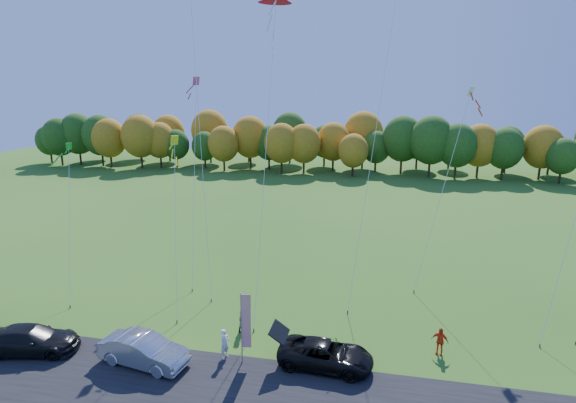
% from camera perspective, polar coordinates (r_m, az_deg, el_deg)
% --- Properties ---
extents(ground, '(160.00, 160.00, 0.00)m').
position_cam_1_polar(ground, '(26.46, -2.76, -18.10)').
color(ground, '#295C18').
extents(asphalt_strip, '(90.00, 6.00, 0.01)m').
position_cam_1_polar(asphalt_strip, '(23.29, -5.40, -23.17)').
color(asphalt_strip, black).
rests_on(asphalt_strip, ground).
extents(tree_line, '(116.00, 12.00, 10.00)m').
position_cam_1_polar(tree_line, '(78.16, 7.27, 3.57)').
color(tree_line, '#1E4711').
rests_on(tree_line, ground).
extents(black_suv, '(5.08, 2.58, 1.37)m').
position_cam_1_polar(black_suv, '(24.72, 4.80, -18.79)').
color(black_suv, black).
rests_on(black_suv, ground).
extents(silver_sedan, '(5.06, 2.46, 1.60)m').
position_cam_1_polar(silver_sedan, '(25.90, -17.87, -17.53)').
color(silver_sedan, '#B7B6BB').
rests_on(silver_sedan, ground).
extents(dark_truck_a, '(5.38, 3.06, 1.47)m').
position_cam_1_polar(dark_truck_a, '(29.38, -29.84, -14.96)').
color(dark_truck_a, black).
rests_on(dark_truck_a, ground).
extents(person_tailgate_a, '(0.61, 0.71, 1.66)m').
position_cam_1_polar(person_tailgate_a, '(25.44, -8.03, -17.46)').
color(person_tailgate_a, white).
rests_on(person_tailgate_a, ground).
extents(person_tailgate_b, '(1.00, 1.04, 1.69)m').
position_cam_1_polar(person_tailgate_b, '(27.74, -5.54, -14.49)').
color(person_tailgate_b, gray).
rests_on(person_tailgate_b, ground).
extents(person_east, '(0.99, 0.66, 1.56)m').
position_cam_1_polar(person_east, '(26.87, 18.72, -16.42)').
color(person_east, red).
rests_on(person_east, ground).
extents(feather_flag, '(0.53, 0.12, 4.01)m').
position_cam_1_polar(feather_flag, '(24.14, -5.49, -14.80)').
color(feather_flag, '#999999').
rests_on(feather_flag, ground).
extents(kite_delta_blue, '(6.04, 10.20, 32.56)m').
position_cam_1_polar(kite_delta_blue, '(33.64, -11.73, 16.76)').
color(kite_delta_blue, '#4C3F33').
rests_on(kite_delta_blue, ground).
extents(kite_parafoil_orange, '(5.49, 13.36, 32.95)m').
position_cam_1_polar(kite_parafoil_orange, '(33.07, 12.52, 17.58)').
color(kite_parafoil_orange, '#4C3F33').
rests_on(kite_parafoil_orange, ground).
extents(kite_delta_red, '(2.56, 11.52, 21.77)m').
position_cam_1_polar(kite_delta_red, '(29.90, -2.73, 8.26)').
color(kite_delta_red, '#4C3F33').
rests_on(kite_delta_red, ground).
extents(kite_diamond_yellow, '(2.36, 5.45, 11.41)m').
position_cam_1_polar(kite_diamond_yellow, '(29.90, -14.09, -2.96)').
color(kite_diamond_yellow, '#4C3F33').
rests_on(kite_diamond_yellow, ground).
extents(kite_diamond_green, '(3.10, 5.59, 10.57)m').
position_cam_1_polar(kite_diamond_green, '(34.70, -26.02, -2.32)').
color(kite_diamond_green, '#4C3F33').
rests_on(kite_diamond_green, ground).
extents(kite_diamond_white, '(3.99, 5.25, 14.65)m').
position_cam_1_polar(kite_diamond_white, '(33.97, 19.08, 1.46)').
color(kite_diamond_white, '#4C3F33').
rests_on(kite_diamond_white, ground).
extents(kite_diamond_pink, '(3.09, 8.99, 15.48)m').
position_cam_1_polar(kite_diamond_pink, '(35.36, -11.81, 3.04)').
color(kite_diamond_pink, '#4C3F33').
rests_on(kite_diamond_pink, ground).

